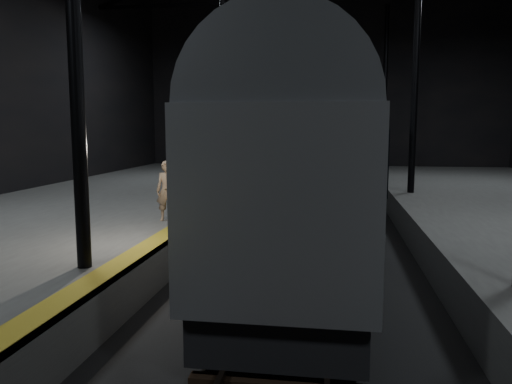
# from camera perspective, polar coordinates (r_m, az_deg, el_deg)

# --- Properties ---
(ground) EXTENTS (44.00, 44.00, 0.00)m
(ground) POSITION_cam_1_polar(r_m,az_deg,el_deg) (12.96, 5.28, -8.68)
(ground) COLOR black
(ground) RESTS_ON ground
(platform_left) EXTENTS (9.00, 43.80, 1.00)m
(platform_left) POSITION_cam_1_polar(r_m,az_deg,el_deg) (15.23, -24.24, -4.93)
(platform_left) COLOR #494947
(platform_left) RESTS_ON ground
(tactile_strip) EXTENTS (0.50, 43.80, 0.01)m
(tactile_strip) POSITION_cam_1_polar(r_m,az_deg,el_deg) (13.31, -8.80, -3.85)
(tactile_strip) COLOR olive
(tactile_strip) RESTS_ON platform_left
(track) EXTENTS (2.40, 43.00, 0.24)m
(track) POSITION_cam_1_polar(r_m,az_deg,el_deg) (12.94, 5.29, -8.39)
(track) COLOR #3F3328
(track) RESTS_ON ground
(train) EXTENTS (2.89, 19.25, 5.15)m
(train) POSITION_cam_1_polar(r_m,az_deg,el_deg) (15.85, 6.19, 4.79)
(train) COLOR #A9ABB1
(train) RESTS_ON ground
(woman) EXTENTS (0.66, 0.49, 1.67)m
(woman) POSITION_cam_1_polar(r_m,az_deg,el_deg) (14.03, -10.11, 0.14)
(woman) COLOR #9E7F61
(woman) RESTS_ON platform_left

